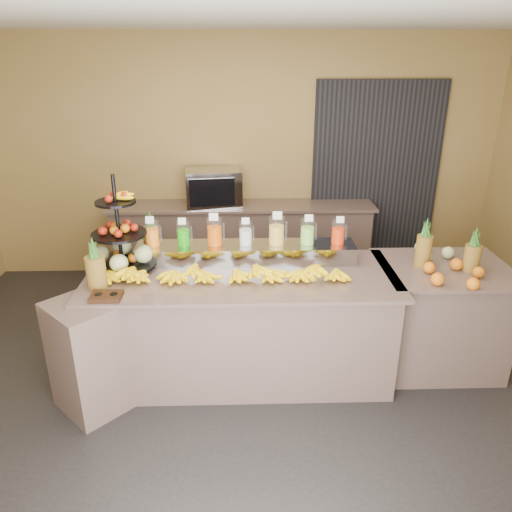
{
  "coord_description": "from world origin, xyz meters",
  "views": [
    {
      "loc": [
        0.01,
        -3.35,
        2.61
      ],
      "look_at": [
        0.11,
        0.3,
        1.09
      ],
      "focal_mm": 35.0,
      "sensor_mm": 36.0,
      "label": 1
    }
  ],
  "objects_px": {
    "oven_warmer": "(213,187)",
    "right_fruit_pile": "(449,264)",
    "fruit_stand": "(125,246)",
    "condiment_caddy": "(106,296)",
    "banana_heap": "(221,271)",
    "pitcher_tray": "(246,253)"
  },
  "relations": [
    {
      "from": "banana_heap",
      "to": "right_fruit_pile",
      "type": "height_order",
      "value": "right_fruit_pile"
    },
    {
      "from": "right_fruit_pile",
      "to": "banana_heap",
      "type": "bearing_deg",
      "value": -178.46
    },
    {
      "from": "right_fruit_pile",
      "to": "oven_warmer",
      "type": "height_order",
      "value": "oven_warmer"
    },
    {
      "from": "fruit_stand",
      "to": "oven_warmer",
      "type": "relative_size",
      "value": 1.27
    },
    {
      "from": "pitcher_tray",
      "to": "banana_heap",
      "type": "xyz_separation_m",
      "value": [
        -0.2,
        -0.36,
        -0.01
      ]
    },
    {
      "from": "right_fruit_pile",
      "to": "fruit_stand",
      "type": "bearing_deg",
      "value": 176.32
    },
    {
      "from": "fruit_stand",
      "to": "condiment_caddy",
      "type": "distance_m",
      "value": 0.56
    },
    {
      "from": "condiment_caddy",
      "to": "right_fruit_pile",
      "type": "bearing_deg",
      "value": 7.68
    },
    {
      "from": "oven_warmer",
      "to": "right_fruit_pile",
      "type": "bearing_deg",
      "value": -52.22
    },
    {
      "from": "pitcher_tray",
      "to": "right_fruit_pile",
      "type": "xyz_separation_m",
      "value": [
        1.63,
        -0.31,
        0.01
      ]
    },
    {
      "from": "fruit_stand",
      "to": "condiment_caddy",
      "type": "xyz_separation_m",
      "value": [
        -0.04,
        -0.53,
        -0.19
      ]
    },
    {
      "from": "banana_heap",
      "to": "right_fruit_pile",
      "type": "xyz_separation_m",
      "value": [
        1.83,
        0.05,
        0.02
      ]
    },
    {
      "from": "fruit_stand",
      "to": "condiment_caddy",
      "type": "bearing_deg",
      "value": -106.69
    },
    {
      "from": "fruit_stand",
      "to": "condiment_caddy",
      "type": "relative_size",
      "value": 3.56
    },
    {
      "from": "pitcher_tray",
      "to": "fruit_stand",
      "type": "bearing_deg",
      "value": -171.73
    },
    {
      "from": "banana_heap",
      "to": "oven_warmer",
      "type": "xyz_separation_m",
      "value": [
        -0.16,
        2.03,
        0.14
      ]
    },
    {
      "from": "condiment_caddy",
      "to": "banana_heap",
      "type": "bearing_deg",
      "value": 20.48
    },
    {
      "from": "fruit_stand",
      "to": "right_fruit_pile",
      "type": "distance_m",
      "value": 2.62
    },
    {
      "from": "condiment_caddy",
      "to": "oven_warmer",
      "type": "bearing_deg",
      "value": 74.11
    },
    {
      "from": "banana_heap",
      "to": "oven_warmer",
      "type": "relative_size",
      "value": 3.21
    },
    {
      "from": "pitcher_tray",
      "to": "oven_warmer",
      "type": "relative_size",
      "value": 2.95
    },
    {
      "from": "fruit_stand",
      "to": "right_fruit_pile",
      "type": "bearing_deg",
      "value": -16.04
    }
  ]
}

